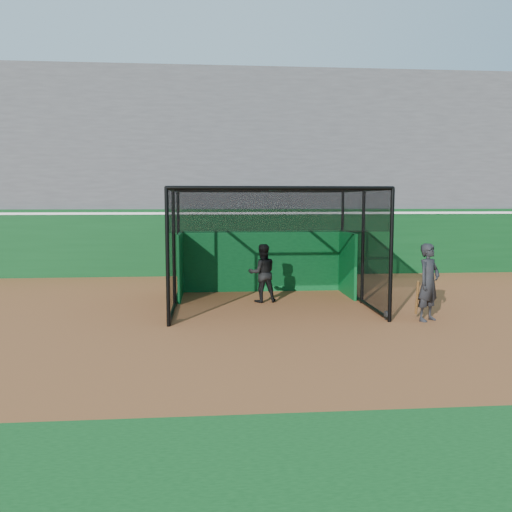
{
  "coord_description": "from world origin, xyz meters",
  "views": [
    {
      "loc": [
        -0.91,
        -11.95,
        2.88
      ],
      "look_at": [
        0.33,
        2.0,
        1.4
      ],
      "focal_mm": 38.0,
      "sensor_mm": 36.0,
      "label": 1
    }
  ],
  "objects": [
    {
      "name": "on_deck_player",
      "position": [
        4.27,
        0.26,
        0.92
      ],
      "size": [
        0.8,
        0.74,
        1.84
      ],
      "color": "black",
      "rests_on": "ground"
    },
    {
      "name": "ground",
      "position": [
        0.0,
        0.0,
        0.0
      ],
      "size": [
        120.0,
        120.0,
        0.0
      ],
      "primitive_type": "plane",
      "color": "#96542B",
      "rests_on": "ground"
    },
    {
      "name": "outfield_wall",
      "position": [
        0.0,
        8.5,
        1.29
      ],
      "size": [
        50.0,
        0.5,
        2.5
      ],
      "color": "#0B3C16",
      "rests_on": "ground"
    },
    {
      "name": "batter",
      "position": [
        0.59,
        2.96,
        0.82
      ],
      "size": [
        0.86,
        0.71,
        1.63
      ],
      "primitive_type": "imported",
      "rotation": [
        0.0,
        0.0,
        3.27
      ],
      "color": "black",
      "rests_on": "ground"
    },
    {
      "name": "grandstand",
      "position": [
        0.0,
        12.27,
        4.48
      ],
      "size": [
        50.0,
        7.85,
        8.95
      ],
      "color": "#4C4C4F",
      "rests_on": "ground"
    },
    {
      "name": "batting_cage",
      "position": [
        0.76,
        2.55,
        1.56
      ],
      "size": [
        5.24,
        4.72,
        3.13
      ],
      "color": "black",
      "rests_on": "ground"
    }
  ]
}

